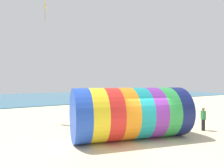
# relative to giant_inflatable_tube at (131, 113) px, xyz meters

# --- Properties ---
(ground_plane) EXTENTS (120.00, 120.00, 0.00)m
(ground_plane) POSITION_rel_giant_inflatable_tube_xyz_m (0.17, -1.32, -1.53)
(ground_plane) COLOR beige
(sea) EXTENTS (120.00, 40.00, 0.10)m
(sea) POSITION_rel_giant_inflatable_tube_xyz_m (0.17, 39.93, -1.48)
(sea) COLOR teal
(sea) RESTS_ON ground
(giant_inflatable_tube) EXTENTS (7.54, 4.88, 3.07)m
(giant_inflatable_tube) POSITION_rel_giant_inflatable_tube_xyz_m (0.00, 0.00, 0.00)
(giant_inflatable_tube) COLOR blue
(giant_inflatable_tube) RESTS_ON ground
(kite_handler) EXTENTS (0.38, 0.42, 1.63)m
(kite_handler) POSITION_rel_giant_inflatable_tube_xyz_m (5.52, -1.29, -0.71)
(kite_handler) COLOR black
(kite_handler) RESTS_ON ground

